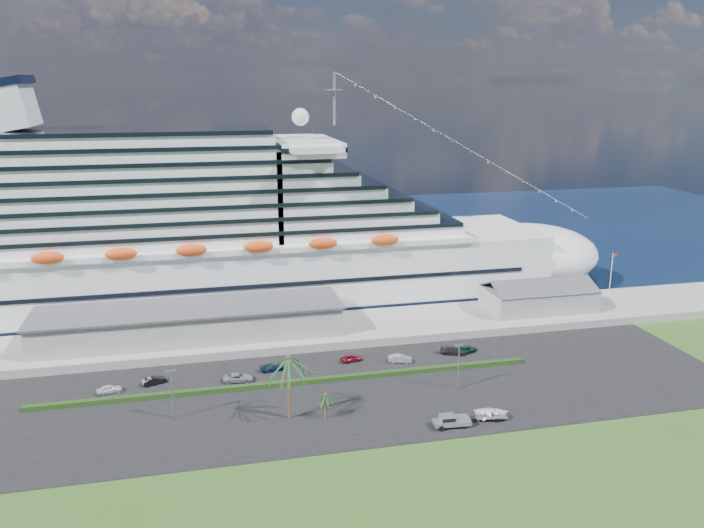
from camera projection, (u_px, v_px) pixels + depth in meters
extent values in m
plane|color=#32541C|center=(357.00, 424.00, 107.46)|extent=(420.00, 420.00, 0.00)
cube|color=black|center=(342.00, 393.00, 117.80)|extent=(140.00, 38.00, 0.12)
cube|color=gray|center=(313.00, 331.00, 144.86)|extent=(240.00, 20.00, 1.80)
cube|color=black|center=(266.00, 241.00, 229.77)|extent=(420.00, 160.00, 0.02)
cube|color=silver|center=(211.00, 274.00, 161.22)|extent=(160.00, 30.00, 16.00)
ellipsoid|color=silver|center=(523.00, 255.00, 178.76)|extent=(40.00, 30.00, 16.00)
cube|color=black|center=(212.00, 302.00, 162.98)|extent=(164.00, 30.60, 2.40)
cube|color=silver|center=(151.00, 184.00, 153.01)|extent=(128.00, 26.00, 24.80)
cube|color=silver|center=(304.00, 146.00, 158.63)|extent=(14.00, 38.00, 3.20)
cube|color=silver|center=(5.00, 106.00, 142.38)|extent=(11.58, 14.00, 11.58)
cylinder|color=gray|center=(334.00, 99.00, 157.46)|extent=(0.70, 0.70, 12.00)
ellipsoid|color=#E54915|center=(191.00, 250.00, 142.95)|extent=(90.00, 2.40, 2.60)
ellipsoid|color=#E54915|center=(191.00, 221.00, 172.68)|extent=(90.00, 2.40, 2.60)
cube|color=black|center=(211.00, 271.00, 161.02)|extent=(144.00, 30.40, 0.90)
cube|color=gray|center=(190.00, 322.00, 138.38)|extent=(60.00, 14.00, 6.00)
cube|color=#4C4C54|center=(189.00, 308.00, 137.57)|extent=(61.00, 15.00, 0.40)
cube|color=gray|center=(538.00, 299.00, 155.41)|extent=(24.00, 12.00, 4.80)
cube|color=#4C4C54|center=(546.00, 287.00, 151.66)|extent=(24.00, 6.31, 2.74)
cube|color=#4C4C54|center=(533.00, 280.00, 157.30)|extent=(24.00, 6.31, 2.74)
cylinder|color=silver|center=(611.00, 278.00, 158.43)|extent=(0.16, 0.16, 12.00)
cube|color=red|center=(615.00, 255.00, 157.09)|extent=(1.00, 0.04, 0.70)
cube|color=black|center=(291.00, 383.00, 120.62)|extent=(88.00, 1.10, 0.90)
cylinder|color=gray|center=(172.00, 395.00, 107.79)|extent=(0.24, 0.24, 8.00)
cube|color=gray|center=(170.00, 371.00, 106.73)|extent=(1.60, 0.35, 0.35)
cylinder|color=gray|center=(458.00, 367.00, 118.31)|extent=(0.24, 0.24, 8.00)
cube|color=gray|center=(459.00, 345.00, 117.25)|extent=(1.60, 0.35, 0.35)
cylinder|color=#47301E|center=(289.00, 388.00, 107.68)|extent=(0.54, 0.54, 10.50)
sphere|color=#47301E|center=(288.00, 357.00, 106.32)|extent=(0.98, 0.98, 0.98)
cylinder|color=#47301E|center=(325.00, 407.00, 108.29)|extent=(0.35, 0.35, 4.20)
sphere|color=#47301E|center=(325.00, 395.00, 107.74)|extent=(0.73, 0.73, 0.73)
imported|color=silver|center=(109.00, 389.00, 117.58)|extent=(4.40, 2.63, 1.40)
imported|color=black|center=(154.00, 380.00, 120.98)|extent=(4.47, 2.78, 1.39)
imported|color=#A4A6AD|center=(238.00, 378.00, 122.06)|extent=(5.43, 2.94, 1.45)
imported|color=#132044|center=(272.00, 367.00, 126.62)|extent=(4.79, 2.49, 1.33)
imported|color=maroon|center=(351.00, 358.00, 130.71)|extent=(4.34, 2.32, 1.40)
imported|color=#9A9DA1|center=(400.00, 359.00, 130.44)|extent=(4.72, 2.86, 1.47)
imported|color=#0D3521|center=(466.00, 349.00, 135.08)|extent=(5.12, 3.64, 1.30)
imported|color=black|center=(453.00, 351.00, 134.29)|extent=(5.47, 3.90, 1.47)
cylinder|color=black|center=(442.00, 429.00, 104.76)|extent=(0.86, 0.35, 0.84)
cylinder|color=black|center=(437.00, 423.00, 106.64)|extent=(0.86, 0.35, 0.84)
cylinder|color=black|center=(464.00, 426.00, 105.57)|extent=(0.86, 0.35, 0.84)
cylinder|color=black|center=(459.00, 420.00, 107.44)|extent=(0.86, 0.35, 0.84)
cube|color=#AAADB1|center=(452.00, 422.00, 106.04)|extent=(5.79, 2.47, 0.73)
cube|color=#AAADB1|center=(461.00, 419.00, 106.27)|extent=(2.65, 2.21, 0.58)
cube|color=#AAADB1|center=(447.00, 418.00, 105.69)|extent=(2.44, 2.14, 1.00)
cube|color=black|center=(447.00, 418.00, 105.66)|extent=(2.23, 2.18, 0.58)
cube|color=#AAADB1|center=(437.00, 423.00, 105.46)|extent=(1.07, 2.05, 0.37)
cube|color=gray|center=(491.00, 416.00, 108.23)|extent=(5.26, 2.61, 0.13)
cylinder|color=gray|center=(478.00, 418.00, 107.73)|extent=(2.39, 0.46, 0.09)
cylinder|color=black|center=(496.00, 420.00, 107.47)|extent=(0.73, 0.35, 0.70)
cylinder|color=black|center=(491.00, 415.00, 109.32)|extent=(0.73, 0.35, 0.70)
imported|color=white|center=(492.00, 413.00, 108.07)|extent=(6.09, 4.77, 1.15)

